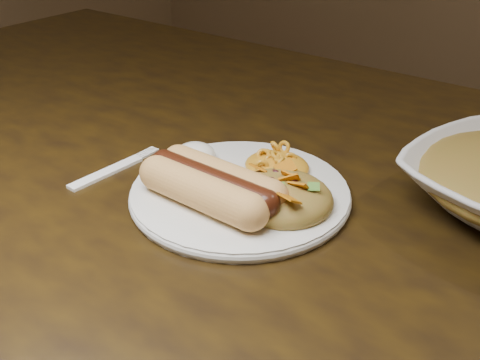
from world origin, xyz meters
The scene contains 7 objects.
table centered at (0.00, 0.00, 0.66)m, with size 1.60×0.90×0.75m.
plate centered at (0.08, -0.06, 0.76)m, with size 0.24×0.24×0.01m, color silver.
hotdog centered at (0.07, -0.10, 0.78)m, with size 0.14×0.07×0.04m.
mac_and_cheese centered at (0.08, 0.00, 0.78)m, with size 0.08×0.07×0.03m, color orange.
sour_cream centered at (0.00, -0.04, 0.78)m, with size 0.05×0.05×0.03m, color white.
taco_salad centered at (0.13, -0.06, 0.78)m, with size 0.11×0.10×0.05m.
fork centered at (-0.08, -0.11, 0.75)m, with size 0.02×0.15×0.00m, color white.
Camera 1 is at (0.39, -0.48, 1.07)m, focal length 42.00 mm.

